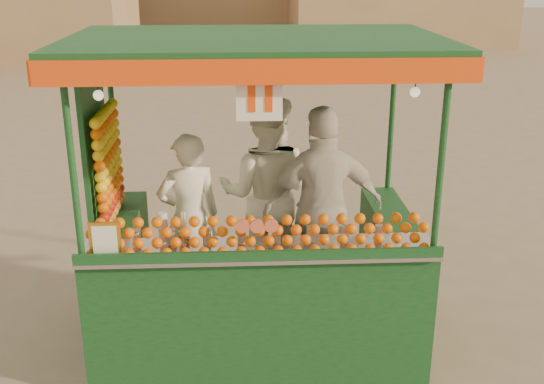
{
  "coord_description": "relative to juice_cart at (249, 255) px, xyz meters",
  "views": [
    {
      "loc": [
        0.11,
        -5.24,
        3.44
      ],
      "look_at": [
        0.39,
        0.11,
        1.52
      ],
      "focal_mm": 42.85,
      "sensor_mm": 36.0,
      "label": 1
    }
  ],
  "objects": [
    {
      "name": "vendor_right",
      "position": [
        0.69,
        0.2,
        0.36
      ],
      "size": [
        1.17,
        0.6,
        1.91
      ],
      "rotation": [
        0.0,
        0.0,
        3.27
      ],
      "color": "beige",
      "rests_on": "ground"
    },
    {
      "name": "vendor_left",
      "position": [
        -0.55,
        0.4,
        0.22
      ],
      "size": [
        0.69,
        0.55,
        1.64
      ],
      "rotation": [
        0.0,
        0.0,
        3.44
      ],
      "color": "white",
      "rests_on": "ground"
    },
    {
      "name": "juice_cart",
      "position": [
        0.0,
        0.0,
        0.0
      ],
      "size": [
        3.13,
        2.03,
        2.85
      ],
      "color": "#0F391B",
      "rests_on": "ground"
    },
    {
      "name": "ground",
      "position": [
        -0.17,
        -0.06,
        -0.93
      ],
      "size": [
        90.0,
        90.0,
        0.0
      ],
      "primitive_type": "plane",
      "color": "#746153",
      "rests_on": "ground"
    },
    {
      "name": "vendor_middle",
      "position": [
        0.18,
        0.59,
        0.37
      ],
      "size": [
        1.06,
        0.89,
        1.94
      ],
      "rotation": [
        0.0,
        0.0,
        2.97
      ],
      "color": "white",
      "rests_on": "ground"
    }
  ]
}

